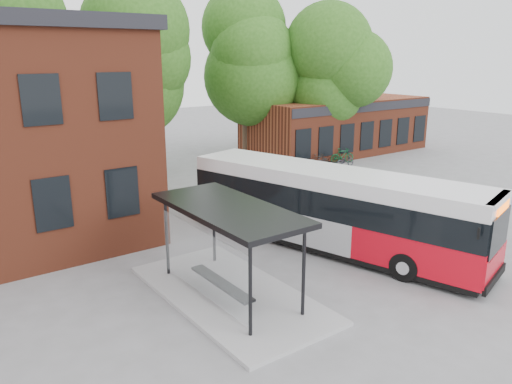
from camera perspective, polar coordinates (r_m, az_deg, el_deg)
ground at (r=18.97m, az=6.82°, el=-6.88°), size 100.00×100.00×0.00m
shop_row at (r=38.41m, az=9.20°, el=7.52°), size 14.00×6.20×4.00m
bus_shelter at (r=15.11m, az=-3.08°, el=-6.83°), size 3.60×7.00×2.90m
bike_rail at (r=31.97m, az=6.88°, el=2.73°), size 5.20×0.10×0.38m
tree_0 at (r=29.43m, az=-24.63°, el=10.83°), size 7.92×7.92×11.00m
tree_1 at (r=32.55m, az=-12.66°, el=11.62°), size 7.92×7.92×10.40m
tree_2 at (r=35.10m, az=-1.25°, el=12.72°), size 7.92×7.92×11.00m
tree_3 at (r=35.33m, az=9.39°, el=11.14°), size 7.04×7.04×9.28m
city_bus at (r=19.06m, az=8.59°, el=-2.00°), size 5.63×12.13×3.02m
bicycle_0 at (r=30.17m, az=3.71°, el=2.49°), size 1.67×0.80×0.84m
bicycle_1 at (r=30.03m, az=5.01°, el=2.47°), size 1.57×0.73×0.91m
bicycle_2 at (r=30.60m, az=5.00°, el=2.79°), size 1.98×1.17×0.99m
bicycle_3 at (r=31.70m, az=7.45°, el=3.10°), size 1.55×0.48×0.92m
bicycle_4 at (r=32.30m, az=7.61°, el=3.27°), size 1.72×1.00×0.86m
bicycle_5 at (r=33.07m, az=7.10°, el=3.60°), size 1.54×0.78×0.89m
bicycle_6 at (r=33.37m, az=10.15°, el=3.54°), size 1.64×0.64×0.85m
bicycle_7 at (r=34.51m, az=9.82°, el=4.11°), size 1.80×0.98×1.04m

